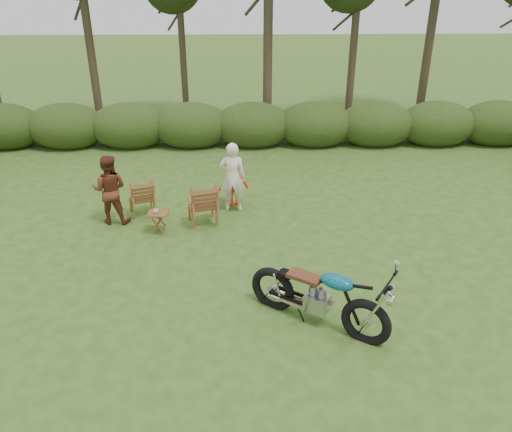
{
  "coord_description": "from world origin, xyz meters",
  "views": [
    {
      "loc": [
        -0.28,
        -6.76,
        5.17
      ],
      "look_at": [
        -0.07,
        1.84,
        0.9
      ],
      "focal_mm": 35.0,
      "sensor_mm": 36.0,
      "label": 1
    }
  ],
  "objects_px": {
    "lawn_chair_left": "(143,213)",
    "adult_b": "(114,222)",
    "lawn_chair_right": "(203,223)",
    "child": "(234,205)",
    "adult_a": "(233,210)",
    "motorcycle": "(316,321)",
    "side_table": "(159,222)",
    "cup": "(156,211)"
  },
  "relations": [
    {
      "from": "lawn_chair_left",
      "to": "lawn_chair_right",
      "type": "bearing_deg",
      "value": 139.43
    },
    {
      "from": "lawn_chair_right",
      "to": "side_table",
      "type": "xyz_separation_m",
      "value": [
        -0.92,
        -0.42,
        0.23
      ]
    },
    {
      "from": "cup",
      "to": "child",
      "type": "xyz_separation_m",
      "value": [
        1.64,
        1.39,
        -0.51
      ]
    },
    {
      "from": "motorcycle",
      "to": "cup",
      "type": "xyz_separation_m",
      "value": [
        -3.05,
        3.16,
        0.51
      ]
    },
    {
      "from": "side_table",
      "to": "cup",
      "type": "bearing_deg",
      "value": -153.06
    },
    {
      "from": "adult_b",
      "to": "child",
      "type": "bearing_deg",
      "value": -161.04
    },
    {
      "from": "motorcycle",
      "to": "adult_a",
      "type": "distance_m",
      "value": 4.49
    },
    {
      "from": "lawn_chair_left",
      "to": "side_table",
      "type": "xyz_separation_m",
      "value": [
        0.53,
        -0.94,
        0.23
      ]
    },
    {
      "from": "lawn_chair_right",
      "to": "cup",
      "type": "relative_size",
      "value": 8.4
    },
    {
      "from": "lawn_chair_left",
      "to": "adult_b",
      "type": "height_order",
      "value": "adult_b"
    },
    {
      "from": "cup",
      "to": "adult_b",
      "type": "distance_m",
      "value": 1.32
    },
    {
      "from": "motorcycle",
      "to": "adult_b",
      "type": "relative_size",
      "value": 1.45
    },
    {
      "from": "motorcycle",
      "to": "side_table",
      "type": "relative_size",
      "value": 4.95
    },
    {
      "from": "lawn_chair_left",
      "to": "cup",
      "type": "distance_m",
      "value": 1.2
    },
    {
      "from": "cup",
      "to": "child",
      "type": "distance_m",
      "value": 2.21
    },
    {
      "from": "motorcycle",
      "to": "adult_b",
      "type": "xyz_separation_m",
      "value": [
        -4.13,
        3.7,
        0.0
      ]
    },
    {
      "from": "cup",
      "to": "child",
      "type": "height_order",
      "value": "child"
    },
    {
      "from": "adult_b",
      "to": "cup",
      "type": "bearing_deg",
      "value": 155.07
    },
    {
      "from": "side_table",
      "to": "adult_b",
      "type": "height_order",
      "value": "adult_b"
    },
    {
      "from": "adult_b",
      "to": "lawn_chair_left",
      "type": "bearing_deg",
      "value": -142.95
    },
    {
      "from": "child",
      "to": "lawn_chair_right",
      "type": "bearing_deg",
      "value": 37.9
    },
    {
      "from": "adult_a",
      "to": "side_table",
      "type": "bearing_deg",
      "value": 37.66
    },
    {
      "from": "lawn_chair_right",
      "to": "child",
      "type": "bearing_deg",
      "value": -141.29
    },
    {
      "from": "adult_a",
      "to": "cup",
      "type": "bearing_deg",
      "value": 37.53
    },
    {
      "from": "motorcycle",
      "to": "lawn_chair_left",
      "type": "relative_size",
      "value": 2.61
    },
    {
      "from": "lawn_chair_left",
      "to": "child",
      "type": "bearing_deg",
      "value": 170.55
    },
    {
      "from": "adult_a",
      "to": "child",
      "type": "bearing_deg",
      "value": -89.07
    },
    {
      "from": "adult_a",
      "to": "adult_b",
      "type": "xyz_separation_m",
      "value": [
        -2.71,
        -0.56,
        0.0
      ]
    },
    {
      "from": "motorcycle",
      "to": "lawn_chair_right",
      "type": "bearing_deg",
      "value": 153.92
    },
    {
      "from": "adult_a",
      "to": "adult_b",
      "type": "height_order",
      "value": "adult_a"
    },
    {
      "from": "motorcycle",
      "to": "child",
      "type": "xyz_separation_m",
      "value": [
        -1.41,
        4.55,
        0.0
      ]
    },
    {
      "from": "child",
      "to": "cup",
      "type": "bearing_deg",
      "value": 23.88
    },
    {
      "from": "motorcycle",
      "to": "lawn_chair_right",
      "type": "height_order",
      "value": "motorcycle"
    },
    {
      "from": "adult_b",
      "to": "child",
      "type": "distance_m",
      "value": 2.85
    },
    {
      "from": "lawn_chair_right",
      "to": "adult_b",
      "type": "height_order",
      "value": "adult_b"
    },
    {
      "from": "lawn_chair_left",
      "to": "adult_b",
      "type": "xyz_separation_m",
      "value": [
        -0.59,
        -0.42,
        0.0
      ]
    },
    {
      "from": "motorcycle",
      "to": "lawn_chair_left",
      "type": "height_order",
      "value": "motorcycle"
    },
    {
      "from": "motorcycle",
      "to": "child",
      "type": "bearing_deg",
      "value": 140.96
    },
    {
      "from": "lawn_chair_right",
      "to": "side_table",
      "type": "distance_m",
      "value": 1.04
    },
    {
      "from": "motorcycle",
      "to": "child",
      "type": "distance_m",
      "value": 4.76
    },
    {
      "from": "lawn_chair_right",
      "to": "adult_a",
      "type": "height_order",
      "value": "adult_a"
    },
    {
      "from": "motorcycle",
      "to": "cup",
      "type": "bearing_deg",
      "value": 167.71
    }
  ]
}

